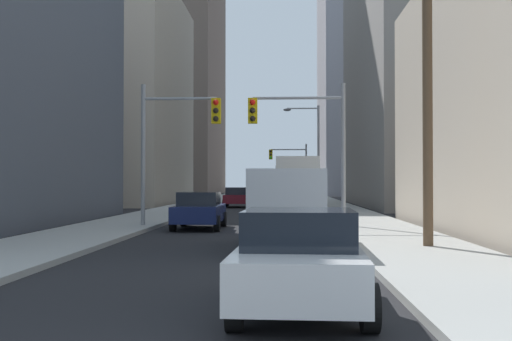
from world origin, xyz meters
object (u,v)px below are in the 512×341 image
object	(u,v)px
sedan_white	(299,260)
sedan_navy	(199,210)
cargo_van_silver	(288,204)
sedan_blue	(289,212)
city_bus	(295,182)
traffic_signal_far_right	(290,162)
sedan_maroon	(237,197)
traffic_signal_near_right	(302,130)
traffic_signal_near_left	(176,132)

from	to	relation	value
sedan_white	sedan_navy	world-z (taller)	same
cargo_van_silver	sedan_blue	world-z (taller)	cargo_van_silver
city_bus	traffic_signal_far_right	size ratio (longest dim) A/B	1.92
city_bus	sedan_maroon	size ratio (longest dim) A/B	2.74
sedan_maroon	traffic_signal_far_right	distance (m)	20.35
sedan_white	traffic_signal_far_right	bearing A→B (deg)	89.50
city_bus	traffic_signal_near_right	bearing A→B (deg)	-90.12
city_bus	sedan_blue	size ratio (longest dim) A/B	2.74
sedan_navy	sedan_maroon	distance (m)	22.13
cargo_van_silver	sedan_blue	xyz separation A→B (m)	(0.10, 6.52, -0.52)
sedan_maroon	traffic_signal_near_left	xyz separation A→B (m)	(-0.92, -21.82, 3.25)
cargo_van_silver	sedan_white	bearing A→B (deg)	-89.36
city_bus	traffic_signal_far_right	distance (m)	26.01
sedan_white	traffic_signal_far_right	xyz separation A→B (m)	(0.50, 58.02, 3.28)
cargo_van_silver	sedan_blue	bearing A→B (deg)	89.14
traffic_signal_near_left	traffic_signal_far_right	distance (m)	41.78
sedan_navy	traffic_signal_near_right	xyz separation A→B (m)	(4.19, 0.31, 3.28)
cargo_van_silver	sedan_maroon	size ratio (longest dim) A/B	1.25
cargo_van_silver	traffic_signal_near_left	xyz separation A→B (m)	(-4.57, 7.92, 2.73)
cargo_van_silver	traffic_signal_near_left	bearing A→B (deg)	119.97
cargo_van_silver	traffic_signal_near_left	size ratio (longest dim) A/B	0.88
city_bus	traffic_signal_near_left	bearing A→B (deg)	-108.60
sedan_white	sedan_navy	bearing A→B (deg)	102.69
city_bus	sedan_navy	distance (m)	16.43
sedan_navy	traffic_signal_near_left	xyz separation A→B (m)	(-1.00, 0.31, 3.25)
sedan_blue	cargo_van_silver	bearing A→B (deg)	-90.86
cargo_van_silver	sedan_navy	size ratio (longest dim) A/B	1.25
cargo_van_silver	traffic_signal_far_right	size ratio (longest dim) A/B	0.88
sedan_maroon	traffic_signal_near_left	world-z (taller)	traffic_signal_near_left
traffic_signal_near_left	sedan_navy	bearing A→B (deg)	-17.06
sedan_blue	traffic_signal_far_right	xyz separation A→B (m)	(0.50, 42.86, 3.28)
sedan_white	sedan_navy	xyz separation A→B (m)	(-3.66, 16.25, 0.00)
sedan_maroon	sedan_blue	bearing A→B (deg)	-80.85
sedan_maroon	traffic_signal_near_right	size ratio (longest dim) A/B	0.70
traffic_signal_near_left	traffic_signal_near_right	world-z (taller)	same
sedan_blue	traffic_signal_near_right	distance (m)	3.61
sedan_white	traffic_signal_near_left	bearing A→B (deg)	105.73
sedan_navy	sedan_maroon	xyz separation A→B (m)	(-0.08, 22.13, 0.00)
city_bus	sedan_navy	xyz separation A→B (m)	(-4.22, -15.84, -1.16)
traffic_signal_near_right	cargo_van_silver	bearing A→B (deg)	-94.53
sedan_white	traffic_signal_far_right	distance (m)	58.11
sedan_maroon	traffic_signal_near_left	bearing A→B (deg)	-92.42
sedan_maroon	traffic_signal_far_right	world-z (taller)	traffic_signal_far_right
sedan_blue	traffic_signal_far_right	world-z (taller)	traffic_signal_far_right
sedan_maroon	city_bus	bearing A→B (deg)	-55.62
sedan_navy	sedan_white	bearing A→B (deg)	-77.31
sedan_navy	traffic_signal_far_right	xyz separation A→B (m)	(4.16, 41.76, 3.28)
city_bus	sedan_maroon	bearing A→B (deg)	124.38
cargo_van_silver	sedan_white	world-z (taller)	cargo_van_silver
traffic_signal_near_left	sedan_white	bearing A→B (deg)	-74.27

